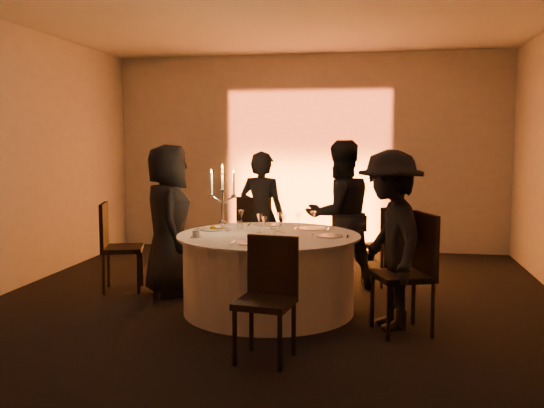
% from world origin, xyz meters
% --- Properties ---
extents(floor, '(7.00, 7.00, 0.00)m').
position_xyz_m(floor, '(0.00, 0.00, 0.00)').
color(floor, black).
rests_on(floor, ground).
extents(ceiling, '(7.00, 7.00, 0.00)m').
position_xyz_m(ceiling, '(0.00, 0.00, 3.00)').
color(ceiling, silver).
rests_on(ceiling, wall_back).
extents(wall_back, '(7.00, 0.00, 7.00)m').
position_xyz_m(wall_back, '(0.00, 3.50, 1.50)').
color(wall_back, '#B7B1AA').
rests_on(wall_back, floor).
extents(wall_front, '(7.00, 0.00, 7.00)m').
position_xyz_m(wall_front, '(0.00, -3.50, 1.50)').
color(wall_front, '#B7B1AA').
rests_on(wall_front, floor).
extents(uplighter_fixture, '(0.25, 0.12, 0.10)m').
position_xyz_m(uplighter_fixture, '(0.00, 3.20, 0.05)').
color(uplighter_fixture, black).
rests_on(uplighter_fixture, floor).
extents(banquet_table, '(1.80, 1.80, 0.77)m').
position_xyz_m(banquet_table, '(0.00, 0.00, 0.38)').
color(banquet_table, black).
rests_on(banquet_table, floor).
extents(chair_left, '(0.54, 0.54, 1.00)m').
position_xyz_m(chair_left, '(-1.85, 0.52, 0.56)').
color(chair_left, black).
rests_on(chair_left, floor).
extents(chair_back_left, '(0.54, 0.54, 1.01)m').
position_xyz_m(chair_back_left, '(-0.38, 1.39, 0.57)').
color(chair_back_left, black).
rests_on(chair_back_left, floor).
extents(chair_back_right, '(0.58, 0.58, 0.94)m').
position_xyz_m(chair_back_right, '(1.19, 1.31, 0.53)').
color(chair_back_right, black).
rests_on(chair_back_right, floor).
extents(chair_right, '(0.60, 0.60, 1.06)m').
position_xyz_m(chair_right, '(1.36, -0.44, 0.60)').
color(chair_right, black).
rests_on(chair_right, floor).
extents(chair_front, '(0.47, 0.47, 0.95)m').
position_xyz_m(chair_front, '(0.22, -1.27, 0.53)').
color(chair_front, black).
rests_on(chair_front, floor).
extents(guest_left, '(0.78, 0.94, 1.65)m').
position_xyz_m(guest_left, '(-1.20, 0.48, 0.82)').
color(guest_left, black).
rests_on(guest_left, floor).
extents(guest_back_left, '(0.64, 0.50, 1.56)m').
position_xyz_m(guest_back_left, '(-0.31, 1.28, 0.78)').
color(guest_back_left, black).
rests_on(guest_back_left, floor).
extents(guest_back_right, '(1.04, 0.98, 1.69)m').
position_xyz_m(guest_back_right, '(0.64, 1.03, 0.85)').
color(guest_back_right, black).
rests_on(guest_back_right, floor).
extents(guest_right, '(0.86, 1.16, 1.61)m').
position_xyz_m(guest_right, '(1.17, -0.33, 0.81)').
color(guest_right, black).
rests_on(guest_right, floor).
extents(plate_left, '(0.36, 0.27, 0.08)m').
position_xyz_m(plate_left, '(-0.61, 0.18, 0.79)').
color(plate_left, white).
rests_on(plate_left, banquet_table).
extents(plate_back_left, '(0.36, 0.28, 0.01)m').
position_xyz_m(plate_back_left, '(-0.15, 0.59, 0.78)').
color(plate_back_left, white).
rests_on(plate_back_left, banquet_table).
extents(plate_back_right, '(0.35, 0.27, 0.01)m').
position_xyz_m(plate_back_right, '(0.38, 0.42, 0.78)').
color(plate_back_right, white).
rests_on(plate_back_right, banquet_table).
extents(plate_right, '(0.36, 0.25, 0.01)m').
position_xyz_m(plate_right, '(0.61, -0.05, 0.78)').
color(plate_right, white).
rests_on(plate_right, banquet_table).
extents(plate_front, '(0.36, 0.25, 0.01)m').
position_xyz_m(plate_front, '(-0.06, -0.56, 0.78)').
color(plate_front, white).
rests_on(plate_front, banquet_table).
extents(coffee_cup, '(0.11, 0.11, 0.07)m').
position_xyz_m(coffee_cup, '(-0.65, -0.28, 0.80)').
color(coffee_cup, white).
rests_on(coffee_cup, banquet_table).
extents(candelabra, '(0.29, 0.14, 0.68)m').
position_xyz_m(candelabra, '(-0.51, 0.18, 1.01)').
color(candelabra, silver).
rests_on(candelabra, banquet_table).
extents(wine_glass_a, '(0.07, 0.07, 0.19)m').
position_xyz_m(wine_glass_a, '(0.40, 0.40, 0.91)').
color(wine_glass_a, white).
rests_on(wine_glass_a, banquet_table).
extents(wine_glass_b, '(0.07, 0.07, 0.19)m').
position_xyz_m(wine_glass_b, '(0.13, 0.10, 0.91)').
color(wine_glass_b, white).
rests_on(wine_glass_b, banquet_table).
extents(wine_glass_c, '(0.07, 0.07, 0.19)m').
position_xyz_m(wine_glass_c, '(-0.02, -0.12, 0.91)').
color(wine_glass_c, white).
rests_on(wine_glass_c, banquet_table).
extents(wine_glass_d, '(0.07, 0.07, 0.19)m').
position_xyz_m(wine_glass_d, '(0.07, 0.20, 0.91)').
color(wine_glass_d, white).
rests_on(wine_glass_d, banquet_table).
extents(wine_glass_e, '(0.07, 0.07, 0.19)m').
position_xyz_m(wine_glass_e, '(-0.11, 0.08, 0.91)').
color(wine_glass_e, white).
rests_on(wine_glass_e, banquet_table).
extents(wine_glass_f, '(0.07, 0.07, 0.19)m').
position_xyz_m(wine_glass_f, '(0.26, 0.25, 0.91)').
color(wine_glass_f, white).
rests_on(wine_glass_f, banquet_table).
extents(wine_glass_g, '(0.07, 0.07, 0.19)m').
position_xyz_m(wine_glass_g, '(-0.36, 0.37, 0.91)').
color(wine_glass_g, white).
rests_on(wine_glass_g, banquet_table).
extents(tumbler_a, '(0.07, 0.07, 0.09)m').
position_xyz_m(tumbler_a, '(0.07, -0.20, 0.82)').
color(tumbler_a, white).
rests_on(tumbler_a, banquet_table).
extents(tumbler_b, '(0.07, 0.07, 0.09)m').
position_xyz_m(tumbler_b, '(-0.35, 0.27, 0.82)').
color(tumbler_b, white).
rests_on(tumbler_b, banquet_table).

